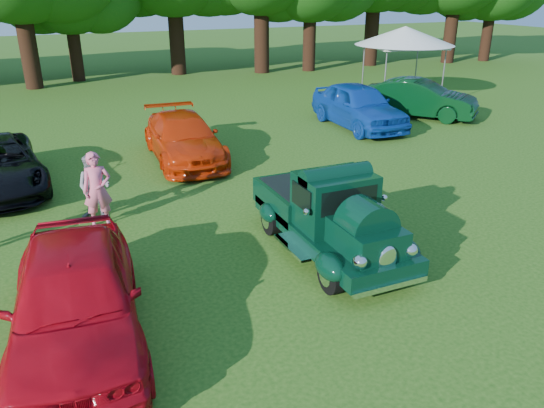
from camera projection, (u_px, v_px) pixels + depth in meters
name	position (u px, v px, depth m)	size (l,w,h in m)	color
ground	(268.00, 279.00, 10.05)	(120.00, 120.00, 0.00)	#1F4A11
hero_pickup	(329.00, 216.00, 10.88)	(2.08, 4.46, 1.74)	black
red_convertible	(75.00, 297.00, 7.99)	(1.89, 4.70, 1.60)	#A90713
back_car_orange	(184.00, 138.00, 16.66)	(1.98, 4.87, 1.41)	red
back_car_blue	(359.00, 106.00, 20.52)	(2.00, 4.96, 1.69)	#0E399C
back_car_green	(419.00, 98.00, 22.16)	(1.65, 4.72, 1.56)	black
spectator_pink	(97.00, 190.00, 11.98)	(0.64, 0.42, 1.75)	#E05C7E
spectator_grey	(94.00, 187.00, 12.39)	(0.76, 0.59, 1.56)	slate
canopy_tent	(405.00, 36.00, 24.50)	(5.48, 5.48, 3.43)	silver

